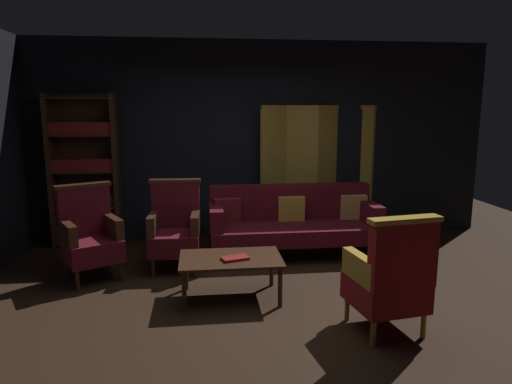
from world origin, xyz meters
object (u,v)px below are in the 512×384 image
(armchair_gilt_accent, at_px, (390,277))
(potted_plant, at_px, (180,213))
(velvet_couch, at_px, (293,220))
(armchair_wing_right, at_px, (175,228))
(bookshelf, at_px, (85,169))
(book_red_leather, at_px, (235,258))
(folding_screen, at_px, (329,168))
(armchair_wing_left, at_px, (90,235))
(coffee_table, at_px, (231,262))

(armchair_gilt_accent, xyz_separation_m, potted_plant, (-1.83, 2.72, -0.03))
(velvet_couch, bearing_deg, armchair_wing_right, -165.99)
(bookshelf, relative_size, book_red_leather, 8.02)
(folding_screen, height_order, armchair_wing_left, folding_screen)
(coffee_table, height_order, potted_plant, potted_plant)
(armchair_gilt_accent, distance_m, book_red_leather, 1.47)
(folding_screen, relative_size, bookshelf, 1.02)
(armchair_gilt_accent, bearing_deg, coffee_table, 145.27)
(velvet_couch, xyz_separation_m, armchair_gilt_accent, (0.39, -2.18, 0.04))
(book_red_leather, bearing_deg, armchair_wing_left, 152.21)
(armchair_gilt_accent, relative_size, book_red_leather, 4.07)
(coffee_table, xyz_separation_m, armchair_wing_right, (-0.58, 0.93, 0.12))
(potted_plant, bearing_deg, armchair_gilt_accent, -56.06)
(armchair_wing_right, distance_m, potted_plant, 0.91)
(bookshelf, xyz_separation_m, velvet_couch, (2.70, -0.74, -0.60))
(bookshelf, bearing_deg, coffee_table, -48.27)
(armchair_wing_left, distance_m, potted_plant, 1.45)
(armchair_wing_left, xyz_separation_m, potted_plant, (0.94, 1.10, -0.03))
(bookshelf, distance_m, potted_plant, 1.40)
(coffee_table, xyz_separation_m, armchair_wing_left, (-1.50, 0.74, 0.12))
(velvet_couch, bearing_deg, armchair_wing_left, -166.90)
(bookshelf, distance_m, armchair_wing_left, 1.45)
(folding_screen, relative_size, book_red_leather, 8.16)
(potted_plant, bearing_deg, folding_screen, 9.84)
(bookshelf, distance_m, velvet_couch, 2.86)
(book_red_leather, bearing_deg, armchair_gilt_accent, -33.41)
(bookshelf, height_order, armchair_wing_right, bookshelf)
(coffee_table, height_order, armchair_wing_right, armchair_wing_right)
(coffee_table, relative_size, armchair_gilt_accent, 0.96)
(armchair_wing_right, bearing_deg, velvet_couch, 14.01)
(folding_screen, distance_m, coffee_table, 2.80)
(bookshelf, relative_size, coffee_table, 2.05)
(bookshelf, bearing_deg, potted_plant, -8.94)
(armchair_wing_right, bearing_deg, coffee_table, -58.01)
(armchair_wing_right, height_order, book_red_leather, armchair_wing_right)
(bookshelf, xyz_separation_m, potted_plant, (1.26, -0.20, -0.59))
(folding_screen, distance_m, potted_plant, 2.26)
(armchair_wing_right, xyz_separation_m, potted_plant, (0.02, 0.91, -0.03))
(folding_screen, xyz_separation_m, coffee_table, (-1.60, -2.22, -0.61))
(armchair_gilt_accent, relative_size, potted_plant, 1.30)
(folding_screen, height_order, book_red_leather, folding_screen)
(bookshelf, distance_m, book_red_leather, 2.88)
(book_red_leather, bearing_deg, coffee_table, 119.84)
(potted_plant, bearing_deg, armchair_wing_right, -91.18)
(coffee_table, bearing_deg, velvet_couch, 55.91)
(coffee_table, bearing_deg, armchair_wing_left, 153.65)
(folding_screen, xyz_separation_m, armchair_wing_right, (-2.18, -1.28, -0.50))
(bookshelf, relative_size, armchair_wing_left, 1.97)
(velvet_couch, xyz_separation_m, armchair_wing_right, (-1.46, -0.36, 0.04))
(armchair_wing_left, bearing_deg, folding_screen, 25.43)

